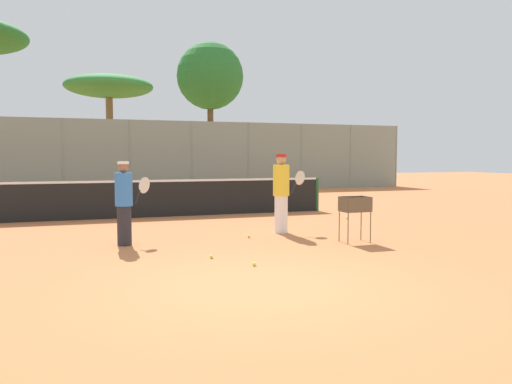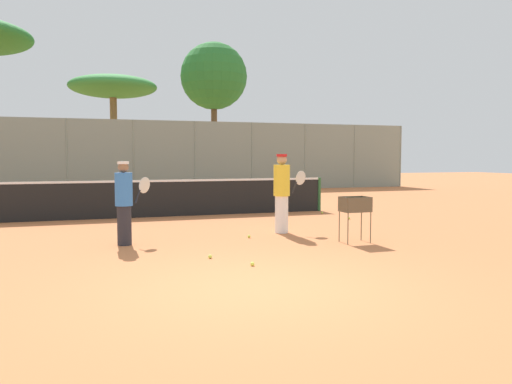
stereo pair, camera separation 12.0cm
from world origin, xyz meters
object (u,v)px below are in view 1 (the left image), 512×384
(player_white_outfit, at_px, (281,192))
(parked_car, at_px, (271,174))
(tennis_net, at_px, (164,198))
(ball_cart, at_px, (354,208))
(player_red_cap, at_px, (124,202))

(player_white_outfit, relative_size, parked_car, 0.43)
(tennis_net, bearing_deg, parked_car, 58.96)
(ball_cart, xyz_separation_m, parked_car, (6.06, 20.62, -0.04))
(player_red_cap, bearing_deg, player_white_outfit, -27.00)
(player_white_outfit, distance_m, player_red_cap, 3.54)
(ball_cart, bearing_deg, tennis_net, 118.02)
(parked_car, bearing_deg, ball_cart, -106.37)
(player_white_outfit, height_order, ball_cart, player_white_outfit)
(player_red_cap, distance_m, ball_cart, 4.57)
(player_red_cap, bearing_deg, tennis_net, 37.01)
(player_white_outfit, distance_m, ball_cart, 1.91)
(ball_cart, distance_m, parked_car, 21.49)
(player_white_outfit, relative_size, ball_cart, 1.93)
(tennis_net, relative_size, player_white_outfit, 5.53)
(tennis_net, xyz_separation_m, player_white_outfit, (2.07, -3.94, 0.37))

